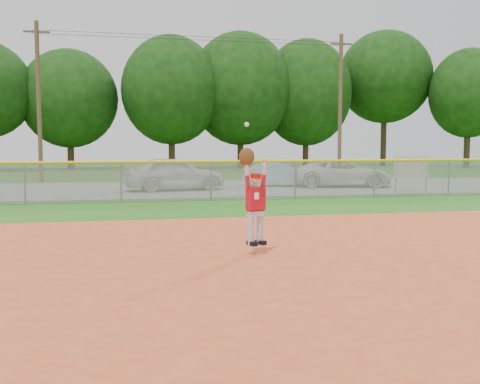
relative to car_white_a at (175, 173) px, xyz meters
name	(u,v)px	position (x,y,z in m)	size (l,w,h in m)	color
ground	(285,253)	(0.99, -14.83, -0.81)	(120.00, 120.00, 0.00)	#276016
clay_infield	(344,293)	(0.99, -17.83, -0.79)	(24.00, 16.00, 0.04)	#C74A23
parking_strip	(193,188)	(0.99, 1.17, -0.80)	(44.00, 10.00, 0.03)	slate
car_white_a	(175,173)	(0.00, 0.00, 0.00)	(1.85, 4.60, 1.57)	silver
car_blue	(279,174)	(5.43, 1.48, -0.18)	(1.29, 3.69, 1.22)	#8DBAD3
car_white_b	(343,173)	(8.48, 0.45, -0.11)	(2.24, 4.87, 1.35)	white
sponsor_sign	(411,168)	(10.48, -2.68, 0.27)	(1.84, 0.31, 1.65)	gray
outfield_fence	(211,178)	(0.99, -4.83, 0.07)	(40.06, 0.10, 1.55)	gray
power_lines	(198,102)	(1.99, 7.17, 3.86)	(19.40, 0.24, 9.00)	#4C3823
tree_line	(175,83)	(1.95, 23.08, 6.72)	(62.37, 13.00, 14.43)	#422D1C
ballplayer	(254,197)	(0.33, -14.97, 0.32)	(0.61, 0.35, 2.34)	silver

